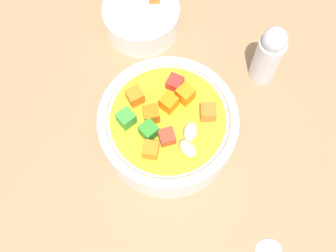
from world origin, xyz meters
TOP-DOWN VIEW (x-y plane):
  - ground_plane at (0.00, 0.00)cm, footprint 140.00×140.00cm
  - soup_bowl_main at (-0.01, -0.01)cm, footprint 15.90×15.90cm
  - side_bowl_small at (-4.24, 15.54)cm, footprint 10.04×10.04cm
  - pepper_shaker at (11.61, 9.07)cm, footprint 3.32×3.32cm

SIDE VIEW (x-z plane):
  - ground_plane at x=0.00cm, z-range -2.00..0.00cm
  - side_bowl_small at x=-4.24cm, z-range -0.34..4.70cm
  - soup_bowl_main at x=-0.01cm, z-range -0.46..6.42cm
  - pepper_shaker at x=11.61cm, z-range -0.03..9.09cm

